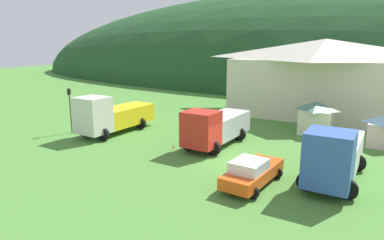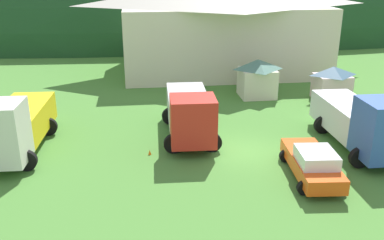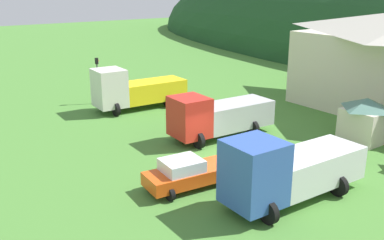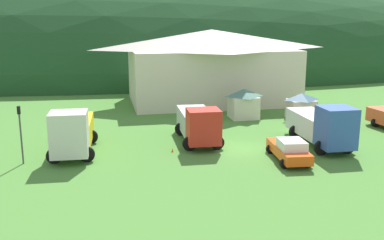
# 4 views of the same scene
# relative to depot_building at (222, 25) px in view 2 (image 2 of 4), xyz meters

# --- Properties ---
(ground_plane) EXTENTS (200.00, 200.00, 0.00)m
(ground_plane) POSITION_rel_depot_building_xyz_m (-2.47, -19.65, -4.41)
(ground_plane) COLOR #477F33
(forested_hill_backdrop) EXTENTS (165.10, 60.00, 38.87)m
(forested_hill_backdrop) POSITION_rel_depot_building_xyz_m (-2.47, 37.42, -4.41)
(forested_hill_backdrop) COLOR #1E4723
(forested_hill_backdrop) RESTS_ON ground
(depot_building) EXTENTS (20.27, 12.34, 8.57)m
(depot_building) POSITION_rel_depot_building_xyz_m (0.00, 0.00, 0.00)
(depot_building) COLOR beige
(depot_building) RESTS_ON ground
(play_shed_cream) EXTENTS (2.91, 2.74, 3.01)m
(play_shed_cream) POSITION_rel_depot_building_xyz_m (1.07, -9.31, -2.86)
(play_shed_cream) COLOR beige
(play_shed_cream) RESTS_ON ground
(play_shed_pink) EXTENTS (2.73, 2.29, 2.62)m
(play_shed_pink) POSITION_rel_depot_building_xyz_m (6.61, -10.81, -3.06)
(play_shed_pink) COLOR beige
(play_shed_pink) RESTS_ON ground
(flatbed_truck_yellow) EXTENTS (3.57, 8.05, 3.65)m
(flatbed_truck_yellow) POSITION_rel_depot_building_xyz_m (-15.15, -18.30, -2.69)
(flatbed_truck_yellow) COLOR silver
(flatbed_truck_yellow) RESTS_ON ground
(crane_truck_red) EXTENTS (3.45, 7.70, 3.21)m
(crane_truck_red) POSITION_rel_depot_building_xyz_m (-5.30, -17.09, -2.81)
(crane_truck_red) COLOR red
(crane_truck_red) RESTS_ON ground
(box_truck_blue) EXTENTS (3.33, 8.01, 3.58)m
(box_truck_blue) POSITION_rel_depot_building_xyz_m (4.03, -20.24, -2.70)
(box_truck_blue) COLOR #3356AD
(box_truck_blue) RESTS_ON ground
(service_pickup_orange) EXTENTS (2.61, 5.21, 1.66)m
(service_pickup_orange) POSITION_rel_depot_building_xyz_m (0.01, -23.13, -3.59)
(service_pickup_orange) COLOR #EB4F14
(service_pickup_orange) RESTS_ON ground
(traffic_cone_near_pickup) EXTENTS (0.36, 0.36, 0.48)m
(traffic_cone_near_pickup) POSITION_rel_depot_building_xyz_m (7.05, -15.31, -4.41)
(traffic_cone_near_pickup) COLOR orange
(traffic_cone_near_pickup) RESTS_ON ground
(traffic_cone_mid_row) EXTENTS (0.36, 0.36, 0.57)m
(traffic_cone_mid_row) POSITION_rel_depot_building_xyz_m (-7.81, -19.36, -4.41)
(traffic_cone_mid_row) COLOR orange
(traffic_cone_mid_row) RESTS_ON ground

